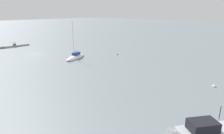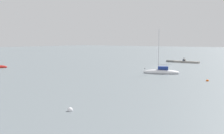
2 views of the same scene
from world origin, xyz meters
name	(u,v)px [view 1 (image 1 of 2)]	position (x,y,z in m)	size (l,w,h in m)	color
ground_plane	(35,54)	(0.00, 0.00, 0.00)	(500.00, 500.00, 0.00)	slate
seawall_pier	(13,46)	(0.00, -18.38, 0.33)	(11.87, 1.67, 0.67)	gray
person_seated_brown_left	(15,44)	(-0.85, -18.23, 0.92)	(0.41, 0.61, 0.73)	#1E2333
person_seated_blue_right	(14,45)	(-0.29, -18.25, 0.92)	(0.41, 0.61, 0.73)	#1E2333
umbrella_open_black	(14,42)	(-0.57, -18.32, 1.77)	(1.13, 1.13, 1.25)	black
sailboat_white_near	(76,57)	(-5.87, 13.94, 0.42)	(8.92, 5.53, 11.14)	silver
motorboat_grey_near	(197,134)	(6.33, 53.37, 0.48)	(7.98, 6.73, 4.53)	#ADB2B7
mooring_buoy_near	(214,86)	(-10.55, 50.06, 0.11)	(0.63, 0.63, 0.63)	white
mooring_buoy_mid	(117,54)	(-17.98, 19.44, 0.09)	(0.53, 0.53, 0.53)	#EA5914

